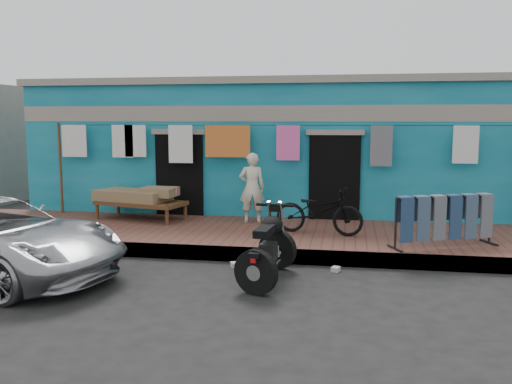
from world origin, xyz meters
name	(u,v)px	position (x,y,z in m)	size (l,w,h in m)	color
ground	(232,290)	(0.00, 0.00, 0.00)	(80.00, 80.00, 0.00)	black
sidewalk	(265,237)	(0.00, 3.00, 0.12)	(28.00, 3.00, 0.25)	brown
curb	(252,255)	(0.00, 1.55, 0.12)	(28.00, 0.10, 0.25)	gray
building	(288,148)	(0.00, 6.99, 1.69)	(12.20, 5.20, 3.36)	#0E708A
clothesline	(236,147)	(-0.84, 4.25, 1.82)	(10.06, 0.06, 2.10)	brown
seated_person	(252,188)	(-0.41, 3.86, 0.99)	(0.53, 0.36, 1.48)	beige
bicycle	(319,206)	(1.06, 2.89, 0.79)	(0.59, 1.68, 1.09)	black
motorcycle	(268,245)	(0.43, 0.52, 0.55)	(0.75, 1.75, 1.10)	black
charpoy	(141,204)	(-2.86, 3.78, 0.59)	(2.21, 1.42, 0.69)	brown
jeans_rack	(444,220)	(3.23, 2.21, 0.71)	(1.91, 1.13, 0.92)	black
litter_a	(237,265)	(-0.19, 1.20, 0.04)	(0.18, 0.14, 0.08)	silver
litter_b	(336,269)	(1.43, 1.20, 0.04)	(0.15, 0.11, 0.08)	silver
litter_c	(256,265)	(0.14, 1.20, 0.04)	(0.21, 0.17, 0.08)	silver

